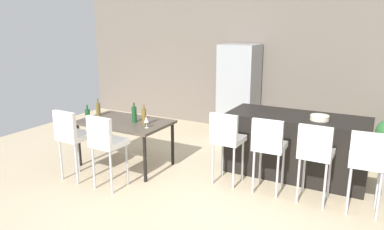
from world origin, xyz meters
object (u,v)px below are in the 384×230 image
(bar_chair_far, at_px, (367,159))
(wine_bottle_inner, at_px, (144,117))
(dining_chair_far, at_px, (106,141))
(bar_chair_right, at_px, (315,151))
(bar_chair_middle, at_px, (269,144))
(wine_glass_left, at_px, (146,120))
(fruit_bowl, at_px, (320,118))
(kitchen_island, at_px, (295,145))
(dining_table, at_px, (125,125))
(wine_bottle_far, at_px, (98,109))
(dining_chair_near, at_px, (72,134))
(bar_chair_left, at_px, (227,137))
(wine_bottle_end, at_px, (88,115))
(refrigerator, at_px, (239,90))
(wine_bottle_corner, at_px, (134,114))

(bar_chair_far, bearing_deg, wine_bottle_inner, -176.94)
(dining_chair_far, bearing_deg, bar_chair_right, 19.75)
(bar_chair_middle, relative_size, bar_chair_far, 1.00)
(wine_glass_left, height_order, fruit_bowl, fruit_bowl)
(bar_chair_right, relative_size, wine_glass_left, 6.03)
(kitchen_island, distance_m, wine_glass_left, 2.26)
(bar_chair_right, bearing_deg, bar_chair_far, 0.01)
(dining_table, height_order, wine_bottle_far, wine_bottle_far)
(bar_chair_right, relative_size, dining_chair_near, 1.00)
(dining_chair_far, distance_m, wine_bottle_far, 1.28)
(bar_chair_left, relative_size, wine_bottle_far, 3.58)
(wine_glass_left, bearing_deg, kitchen_island, 29.11)
(bar_chair_far, distance_m, wine_glass_left, 2.95)
(bar_chair_right, distance_m, wine_bottle_end, 3.39)
(bar_chair_far, relative_size, refrigerator, 0.57)
(wine_glass_left, bearing_deg, bar_chair_far, 5.34)
(bar_chair_left, relative_size, dining_table, 0.74)
(bar_chair_left, xyz_separation_m, dining_chair_far, (-1.38, -0.92, 0.00))
(kitchen_island, distance_m, wine_bottle_corner, 2.50)
(bar_chair_right, xyz_separation_m, dining_table, (-2.88, -0.12, -0.02))
(bar_chair_far, height_order, wine_glass_left, bar_chair_far)
(dining_table, height_order, dining_chair_far, dining_chair_far)
(bar_chair_far, relative_size, wine_bottle_inner, 3.29)
(dining_table, xyz_separation_m, dining_chair_far, (0.32, -0.80, 0.02))
(wine_bottle_corner, bearing_deg, refrigerator, 72.81)
(wine_bottle_end, height_order, wine_glass_left, wine_bottle_end)
(bar_chair_left, distance_m, wine_bottle_inner, 1.31)
(wine_bottle_far, height_order, wine_glass_left, wine_bottle_far)
(kitchen_island, xyz_separation_m, wine_bottle_inner, (-2.06, -0.97, 0.41))
(kitchen_island, height_order, refrigerator, refrigerator)
(dining_chair_far, bearing_deg, refrigerator, 79.22)
(dining_chair_near, bearing_deg, bar_chair_left, 24.63)
(dining_chair_far, relative_size, refrigerator, 0.57)
(kitchen_island, xyz_separation_m, wine_bottle_corner, (-2.29, -0.91, 0.41))
(kitchen_island, relative_size, refrigerator, 1.10)
(dining_table, bearing_deg, dining_chair_far, -68.53)
(dining_chair_near, bearing_deg, wine_bottle_far, 108.62)
(wine_bottle_end, distance_m, fruit_bowl, 3.46)
(bar_chair_right, xyz_separation_m, dining_chair_far, (-2.57, -0.92, 0.00))
(dining_chair_near, distance_m, wine_glass_left, 1.08)
(bar_chair_right, distance_m, wine_glass_left, 2.38)
(wine_bottle_inner, height_order, wine_bottle_end, wine_bottle_inner)
(dining_chair_far, relative_size, fruit_bowl, 4.11)
(dining_chair_near, bearing_deg, refrigerator, 69.05)
(kitchen_island, bearing_deg, dining_table, -159.41)
(kitchen_island, relative_size, wine_bottle_inner, 6.31)
(dining_chair_far, relative_size, wine_glass_left, 6.03)
(dining_table, height_order, dining_chair_near, dining_chair_near)
(dining_chair_near, xyz_separation_m, refrigerator, (1.26, 3.30, 0.22))
(wine_glass_left, height_order, refrigerator, refrigerator)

